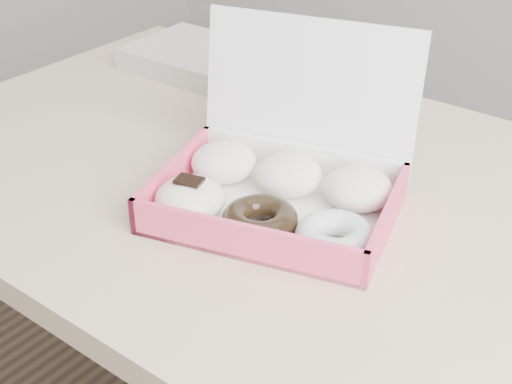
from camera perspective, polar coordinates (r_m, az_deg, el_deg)
The scene contains 3 objects.
table at distance 1.12m, azimuth 0.13°, elevation -1.64°, with size 1.20×0.80×0.75m.
donut_box at distance 0.97m, azimuth 1.74°, elevation 0.64°, with size 0.38×0.35×0.23m.
newspapers at distance 1.46m, azimuth -4.67°, elevation 10.69°, with size 0.26×0.21×0.04m, color silver.
Camera 1 is at (0.57, -0.75, 1.28)m, focal length 50.00 mm.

